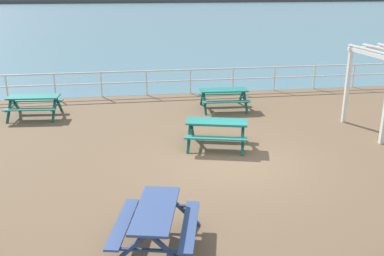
# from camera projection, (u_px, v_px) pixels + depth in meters

# --- Properties ---
(ground_plane) EXTENTS (30.00, 24.00, 0.20)m
(ground_plane) POSITION_uv_depth(u_px,v_px,m) (233.00, 164.00, 12.05)
(ground_plane) COLOR brown
(sea_band) EXTENTS (142.00, 90.00, 0.01)m
(sea_band) POSITION_uv_depth(u_px,v_px,m) (141.00, 16.00, 61.40)
(sea_band) COLOR teal
(sea_band) RESTS_ON ground
(distant_shoreline) EXTENTS (142.00, 6.00, 1.80)m
(distant_shoreline) POSITION_uv_depth(u_px,v_px,m) (133.00, 3.00, 101.64)
(distant_shoreline) COLOR #4C4C47
(distant_shoreline) RESTS_ON ground
(seaward_railing) EXTENTS (23.07, 0.07, 1.08)m
(seaward_railing) POSITION_uv_depth(u_px,v_px,m) (190.00, 77.00, 19.04)
(seaward_railing) COLOR white
(seaward_railing) RESTS_ON ground
(picnic_table_near_left) EXTENTS (1.87, 1.62, 0.80)m
(picnic_table_near_left) POSITION_uv_depth(u_px,v_px,m) (224.00, 94.00, 16.75)
(picnic_table_near_left) COLOR #1E7A70
(picnic_table_near_left) RESTS_ON ground
(picnic_table_mid_centre) EXTENTS (1.92, 1.68, 0.80)m
(picnic_table_mid_centre) POSITION_uv_depth(u_px,v_px,m) (34.00, 101.00, 15.78)
(picnic_table_mid_centre) COLOR #1E7A70
(picnic_table_mid_centre) RESTS_ON ground
(picnic_table_far_right) EXTENTS (1.88, 2.10, 0.80)m
(picnic_table_far_right) POSITION_uv_depth(u_px,v_px,m) (156.00, 218.00, 8.00)
(picnic_table_far_right) COLOR #334C84
(picnic_table_far_right) RESTS_ON ground
(picnic_table_seaward) EXTENTS (2.13, 1.92, 0.80)m
(picnic_table_seaward) POSITION_uv_depth(u_px,v_px,m) (217.00, 127.00, 12.99)
(picnic_table_seaward) COLOR #1E7A70
(picnic_table_seaward) RESTS_ON ground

